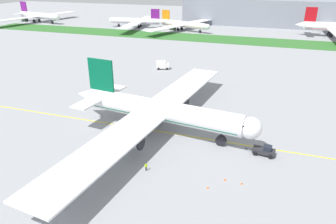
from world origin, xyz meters
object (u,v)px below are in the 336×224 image
object	(u,v)px
service_truck_baggage_loader	(162,65)
parked_airliner_far_outer	(336,27)
traffic_cone_near_nose	(242,183)
parked_airliner_far_left	(38,16)
traffic_cone_port_wing	(208,187)
ground_crew_wingwalker_port	(146,166)
traffic_cone_starboard_wing	(225,179)
parked_airliner_far_right	(182,24)
airliner_foreground	(158,111)
parked_airliner_far_centre	(137,21)
pushback_tug	(264,151)

from	to	relation	value
service_truck_baggage_loader	parked_airliner_far_outer	world-z (taller)	parked_airliner_far_outer
traffic_cone_near_nose	parked_airliner_far_left	xyz separation A→B (m)	(-172.13, 155.39, 4.68)
traffic_cone_near_nose	parked_airliner_far_outer	world-z (taller)	parked_airliner_far_outer
traffic_cone_near_nose	traffic_cone_port_wing	world-z (taller)	same
ground_crew_wingwalker_port	service_truck_baggage_loader	distance (m)	69.68
traffic_cone_port_wing	parked_airliner_far_outer	xyz separation A→B (m)	(41.05, 165.82, 5.33)
service_truck_baggage_loader	traffic_cone_starboard_wing	bearing A→B (deg)	-61.34
parked_airliner_far_right	parked_airliner_far_outer	size ratio (longest dim) A/B	0.91
service_truck_baggage_loader	parked_airliner_far_outer	bearing A→B (deg)	52.89
airliner_foreground	traffic_cone_starboard_wing	distance (m)	23.83
parked_airliner_far_centre	parked_airliner_far_outer	size ratio (longest dim) A/B	0.90
pushback_tug	traffic_cone_port_wing	bearing A→B (deg)	-120.95
ground_crew_wingwalker_port	traffic_cone_starboard_wing	size ratio (longest dim) A/B	2.89
ground_crew_wingwalker_port	pushback_tug	bearing A→B (deg)	31.90
airliner_foreground	ground_crew_wingwalker_port	size ratio (longest dim) A/B	45.06
traffic_cone_starboard_wing	parked_airliner_far_left	bearing A→B (deg)	137.46
airliner_foreground	traffic_cone_near_nose	size ratio (longest dim) A/B	130.00
ground_crew_wingwalker_port	parked_airliner_far_left	xyz separation A→B (m)	(-154.23, 156.97, 3.95)
traffic_cone_near_nose	service_truck_baggage_loader	size ratio (longest dim) A/B	0.10
ground_crew_wingwalker_port	service_truck_baggage_loader	xyz separation A→B (m)	(-20.52, 66.59, 0.64)
traffic_cone_near_nose	traffic_cone_port_wing	size ratio (longest dim) A/B	1.00
service_truck_baggage_loader	parked_airliner_far_right	distance (m)	91.11
pushback_tug	ground_crew_wingwalker_port	xyz separation A→B (m)	(-21.17, -13.18, -0.02)
pushback_tug	ground_crew_wingwalker_port	size ratio (longest dim) A/B	3.79
parked_airliner_far_outer	pushback_tug	bearing A→B (deg)	-102.04
traffic_cone_near_nose	traffic_cone_starboard_wing	world-z (taller)	same
parked_airliner_far_right	parked_airliner_far_outer	bearing A→B (deg)	5.25
parked_airliner_far_outer	ground_crew_wingwalker_port	bearing A→B (deg)	-108.01
traffic_cone_port_wing	parked_airliner_far_right	xyz separation A→B (m)	(-50.80, 157.38, 3.88)
service_truck_baggage_loader	parked_airliner_far_left	size ratio (longest dim) A/B	0.08
ground_crew_wingwalker_port	traffic_cone_port_wing	bearing A→B (deg)	-6.91
pushback_tug	traffic_cone_near_nose	bearing A→B (deg)	-105.75
airliner_foreground	parked_airliner_far_outer	bearing A→B (deg)	69.01
pushback_tug	parked_airliner_far_right	distance (m)	154.68
parked_airliner_far_right	parked_airliner_far_outer	xyz separation A→B (m)	(91.86, 8.44, 1.45)
service_truck_baggage_loader	traffic_cone_near_nose	bearing A→B (deg)	-59.41
ground_crew_wingwalker_port	parked_airliner_far_outer	size ratio (longest dim) A/B	0.02
traffic_cone_port_wing	traffic_cone_starboard_wing	size ratio (longest dim) A/B	1.00
pushback_tug	service_truck_baggage_loader	bearing A→B (deg)	127.98
pushback_tug	service_truck_baggage_loader	distance (m)	67.75
traffic_cone_port_wing	parked_airliner_far_centre	xyz separation A→B (m)	(-84.62, 159.93, 4.03)
airliner_foreground	pushback_tug	size ratio (longest dim) A/B	11.89
ground_crew_wingwalker_port	parked_airliner_far_right	distance (m)	160.58
parked_airliner_far_left	airliner_foreground	bearing A→B (deg)	-43.05
pushback_tug	parked_airliner_far_left	distance (m)	226.84
pushback_tug	traffic_cone_port_wing	distance (m)	17.13
traffic_cone_port_wing	parked_airliner_far_right	size ratio (longest dim) A/B	0.01
ground_crew_wingwalker_port	service_truck_baggage_loader	bearing A→B (deg)	107.13
ground_crew_wingwalker_port	parked_airliner_far_left	bearing A→B (deg)	134.50
parked_airliner_far_left	traffic_cone_starboard_wing	bearing A→B (deg)	-42.54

